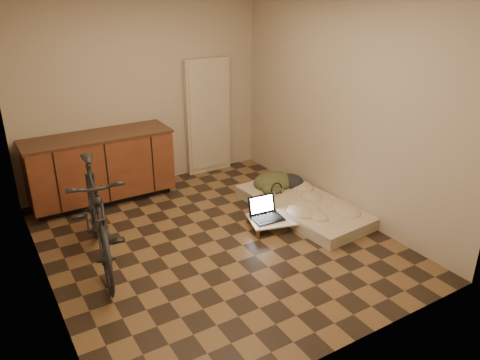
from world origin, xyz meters
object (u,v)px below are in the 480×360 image
futon (303,206)px  lap_desk (277,219)px  bicycle (96,210)px  laptop (266,214)px

futon → lap_desk: 0.52m
bicycle → futon: bearing=4.9°
lap_desk → laptop: bearing=158.5°
futon → laptop: size_ratio=4.90×
lap_desk → bicycle: bearing=-173.8°
bicycle → laptop: bearing=1.9°
futon → lap_desk: futon is taller
bicycle → lap_desk: size_ratio=2.45×
lap_desk → futon: bearing=31.1°
lap_desk → laptop: size_ratio=2.01×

